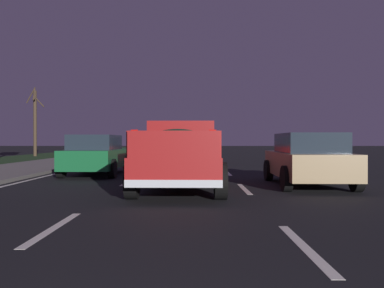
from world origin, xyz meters
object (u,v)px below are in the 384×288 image
sedan_green (97,155)px  bare_tree_far (35,121)px  pickup_truck (180,153)px  sedan_tan (308,159)px  sedan_black (144,148)px  sedan_red (189,149)px

sedan_green → bare_tree_far: 21.11m
pickup_truck → bare_tree_far: bearing=29.6°
pickup_truck → sedan_tan: pickup_truck is taller
pickup_truck → sedan_green: 5.75m
sedan_green → sedan_tan: bearing=-117.5°
pickup_truck → sedan_black: pickup_truck is taller
sedan_black → sedan_red: (-5.90, -3.58, 0.00)m
sedan_black → bare_tree_far: bare_tree_far is taller
pickup_truck → sedan_green: pickup_truck is taller
pickup_truck → sedan_green: size_ratio=1.24×
pickup_truck → sedan_red: bearing=-0.2°
sedan_tan → pickup_truck: bearing=104.0°
sedan_tan → sedan_green: bearing=62.5°
pickup_truck → sedan_red: pickup_truck is taller
sedan_red → bare_tree_far: 16.20m
pickup_truck → bare_tree_far: bare_tree_far is taller
sedan_black → bare_tree_far: bearing=71.6°
sedan_black → sedan_green: bearing=-179.5°
sedan_black → bare_tree_far: 10.40m
sedan_black → sedan_red: size_ratio=1.00×
sedan_tan → bare_tree_far: bare_tree_far is taller
sedan_black → pickup_truck: bearing=-170.0°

